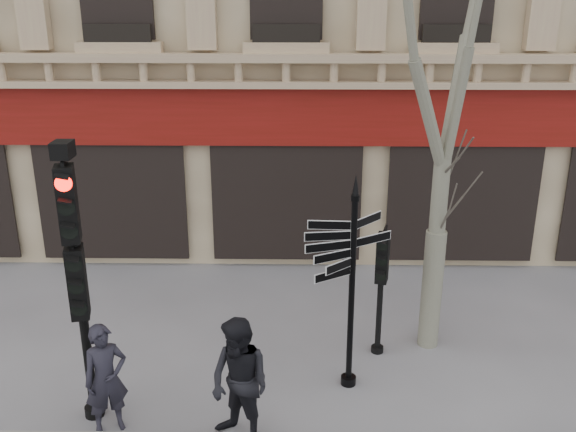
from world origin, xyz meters
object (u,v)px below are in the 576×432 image
fingerpost (353,249)px  pedestrian_b (240,383)px  pedestrian_a (106,379)px  traffic_signal_main (75,253)px  traffic_signal_secondary (381,271)px

fingerpost → pedestrian_b: 2.65m
fingerpost → pedestrian_a: size_ratio=2.09×
pedestrian_b → fingerpost: bearing=78.6°
traffic_signal_main → traffic_signal_secondary: 5.09m
pedestrian_b → pedestrian_a: bearing=-149.5°
fingerpost → pedestrian_b: size_ratio=1.85×
fingerpost → traffic_signal_main: 4.10m
traffic_signal_main → traffic_signal_secondary: bearing=8.4°
traffic_signal_main → pedestrian_a: 1.93m
pedestrian_a → fingerpost: bearing=-11.4°
pedestrian_a → pedestrian_b: pedestrian_b is taller
traffic_signal_secondary → traffic_signal_main: bearing=-142.9°
fingerpost → pedestrian_a: fingerpost is taller
traffic_signal_main → pedestrian_a: bearing=-57.0°
fingerpost → traffic_signal_main: size_ratio=0.84×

